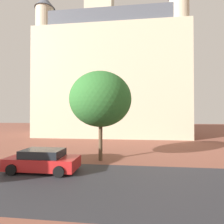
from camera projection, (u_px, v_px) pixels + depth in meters
name	position (u px, v px, depth m)	size (l,w,h in m)	color
ground_plane	(103.00, 174.00, 10.51)	(120.00, 120.00, 0.00)	brown
street_asphalt_strip	(99.00, 183.00, 9.04)	(120.00, 6.66, 0.00)	#2D2D33
landmark_building	(111.00, 73.00, 31.14)	(23.68, 12.22, 38.24)	beige
car_red	(43.00, 161.00, 10.94)	(4.31, 2.02, 1.35)	red
tree_curb_far	(101.00, 99.00, 13.65)	(4.73, 4.73, 6.81)	brown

